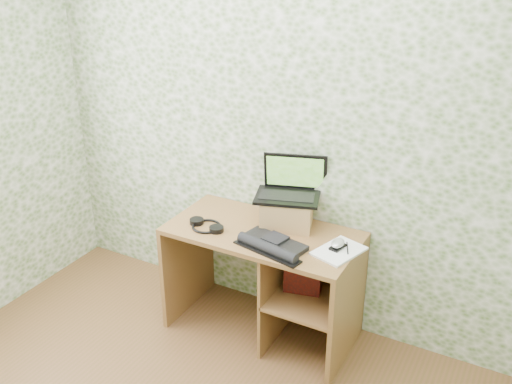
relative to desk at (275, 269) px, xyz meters
The scene contains 10 objects.
wall_back 0.87m from the desk, 105.57° to the left, with size 3.50×3.50×0.00m, color silver.
desk is the anchor object (origin of this frame).
riser 0.38m from the desk, 81.15° to the left, with size 0.31×0.26×0.19m, color #A7814B.
laptop 0.54m from the desk, 83.50° to the left, with size 0.46×0.39×0.26m.
keyboard 0.35m from the desk, 71.17° to the right, with size 0.46×0.31×0.06m.
headphones 0.52m from the desk, 159.52° to the right, with size 0.26×0.21×0.03m.
notepad 0.51m from the desk, ahead, with size 0.21×0.30×0.01m, color white.
mouse 0.51m from the desk, ahead, with size 0.07×0.11×0.04m, color silver.
pen 0.55m from the desk, ahead, with size 0.01×0.01×0.13m, color black.
red_box 0.21m from the desk, ahead, with size 0.23×0.07×0.27m, color maroon.
Camera 1 is at (1.44, -1.33, 2.45)m, focal length 40.00 mm.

